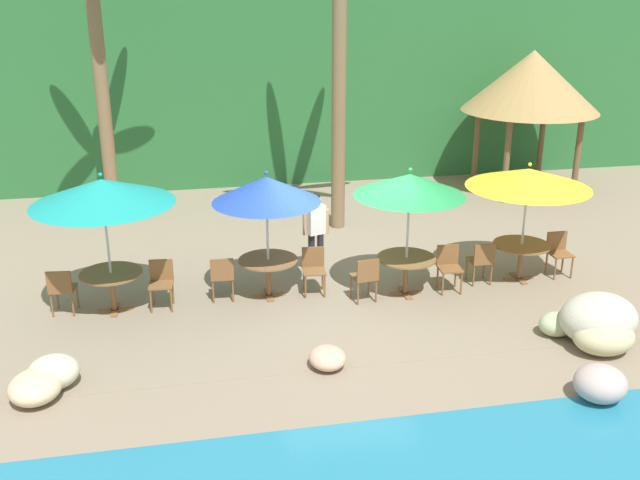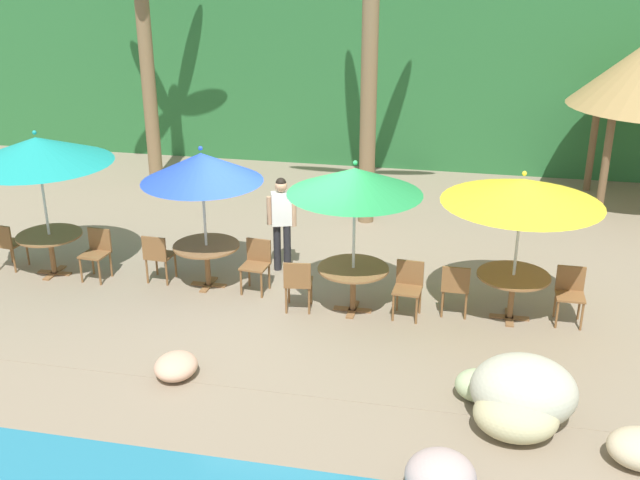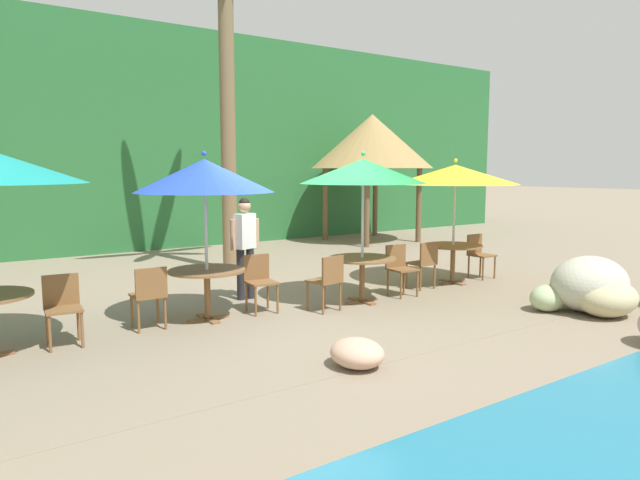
{
  "view_description": "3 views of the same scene",
  "coord_description": "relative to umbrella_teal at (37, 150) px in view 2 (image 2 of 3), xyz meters",
  "views": [
    {
      "loc": [
        -2.85,
        -12.09,
        5.69
      ],
      "look_at": [
        -0.4,
        0.26,
        1.06
      ],
      "focal_mm": 40.82,
      "sensor_mm": 36.0,
      "label": 1
    },
    {
      "loc": [
        2.83,
        -10.6,
        5.48
      ],
      "look_at": [
        0.56,
        0.23,
        1.01
      ],
      "focal_mm": 42.36,
      "sensor_mm": 36.0,
      "label": 2
    },
    {
      "loc": [
        -4.6,
        -7.21,
        2.16
      ],
      "look_at": [
        0.67,
        0.36,
        1.01
      ],
      "focal_mm": 31.86,
      "sensor_mm": 36.0,
      "label": 3
    }
  ],
  "objects": [
    {
      "name": "dining_table_blue",
      "position": [
        2.8,
        0.09,
        -1.61
      ],
      "size": [
        1.1,
        1.1,
        0.74
      ],
      "color": "brown",
      "rests_on": "ground"
    },
    {
      "name": "rock_seawall",
      "position": [
        2.1,
        -3.16,
        -1.89
      ],
      "size": [
        13.84,
        2.6,
        0.85
      ],
      "color": "beige",
      "rests_on": "ground"
    },
    {
      "name": "chair_green_inland",
      "position": [
        4.5,
        -0.51,
        -1.71
      ],
      "size": [
        0.47,
        0.48,
        0.87
      ],
      "color": "brown",
      "rests_on": "ground"
    },
    {
      "name": "chair_teal_inland",
      "position": [
        -0.85,
        0.01,
        -1.71
      ],
      "size": [
        0.47,
        0.47,
        0.87
      ],
      "color": "brown",
      "rests_on": "ground"
    },
    {
      "name": "chair_yellow_seaward",
      "position": [
        8.59,
        0.01,
        -1.71
      ],
      "size": [
        0.42,
        0.43,
        0.87
      ],
      "color": "brown",
      "rests_on": "ground"
    },
    {
      "name": "chair_green_seaward",
      "position": [
        6.18,
        -0.28,
        -1.71
      ],
      "size": [
        0.45,
        0.45,
        0.87
      ],
      "color": "brown",
      "rests_on": "ground"
    },
    {
      "name": "umbrella_teal",
      "position": [
        0.0,
        0.0,
        0.0
      ],
      "size": [
        2.44,
        2.44,
        2.55
      ],
      "color": "silver",
      "rests_on": "ground"
    },
    {
      "name": "foliage_backdrop",
      "position": [
        4.16,
        8.81,
        0.78
      ],
      "size": [
        28.0,
        2.4,
        6.0
      ],
      "color": "#286633",
      "rests_on": "ground"
    },
    {
      "name": "chair_yellow_inland",
      "position": [
        6.89,
        -0.17,
        -1.71
      ],
      "size": [
        0.42,
        0.43,
        0.87
      ],
      "color": "brown",
      "rests_on": "ground"
    },
    {
      "name": "dining_table_yellow",
      "position": [
        7.74,
        -0.08,
        -1.61
      ],
      "size": [
        1.1,
        1.1,
        0.74
      ],
      "color": "brown",
      "rests_on": "ground"
    },
    {
      "name": "chair_teal_seaward",
      "position": [
        0.85,
        0.02,
        -1.71
      ],
      "size": [
        0.46,
        0.46,
        0.87
      ],
      "color": "brown",
      "rests_on": "ground"
    },
    {
      "name": "umbrella_green",
      "position": [
        5.33,
        -0.31,
        -0.09
      ],
      "size": [
        2.03,
        2.03,
        2.45
      ],
      "color": "silver",
      "rests_on": "ground"
    },
    {
      "name": "ground_plane",
      "position": [
        4.16,
        -0.19,
        -2.22
      ],
      "size": [
        120.0,
        120.0,
        0.0
      ],
      "primitive_type": "plane",
      "color": "gray"
    },
    {
      "name": "chair_blue_inland",
      "position": [
        1.94,
        0.04,
        -1.71
      ],
      "size": [
        0.44,
        0.45,
        0.87
      ],
      "color": "brown",
      "rests_on": "ground"
    },
    {
      "name": "waiter_in_white",
      "position": [
        3.86,
        0.96,
        -1.23
      ],
      "size": [
        0.52,
        0.3,
        1.7
      ],
      "color": "#232328",
      "rests_on": "ground"
    },
    {
      "name": "chair_blue_seaward",
      "position": [
        3.65,
        0.11,
        -1.71
      ],
      "size": [
        0.46,
        0.46,
        0.87
      ],
      "color": "brown",
      "rests_on": "ground"
    },
    {
      "name": "dining_table_green",
      "position": [
        5.33,
        -0.31,
        -1.61
      ],
      "size": [
        1.1,
        1.1,
        0.74
      ],
      "color": "brown",
      "rests_on": "ground"
    },
    {
      "name": "umbrella_blue",
      "position": [
        2.8,
        0.09,
        -0.15
      ],
      "size": [
        1.96,
        1.96,
        2.42
      ],
      "color": "silver",
      "rests_on": "ground"
    },
    {
      "name": "umbrella_yellow",
      "position": [
        7.74,
        -0.08,
        -0.15
      ],
      "size": [
        2.35,
        2.35,
        2.37
      ],
      "color": "silver",
      "rests_on": "ground"
    },
    {
      "name": "terrace_deck",
      "position": [
        4.16,
        -0.19,
        -2.22
      ],
      "size": [
        18.0,
        5.2,
        0.01
      ],
      "color": "gray",
      "rests_on": "ground"
    },
    {
      "name": "dining_table_teal",
      "position": [
        -0.0,
        0.0,
        -1.61
      ],
      "size": [
        1.1,
        1.1,
        0.74
      ],
      "color": "brown",
      "rests_on": "ground"
    },
    {
      "name": "palm_tree_nearest",
      "position": [
        -0.32,
        5.19,
        1.67
      ],
      "size": [
        2.81,
        2.81,
        6.04
      ],
      "color": "brown",
      "rests_on": "ground"
    }
  ]
}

